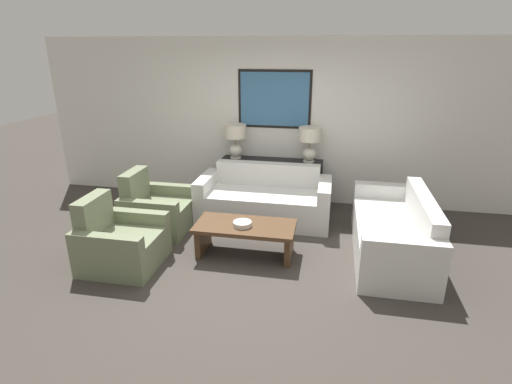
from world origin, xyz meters
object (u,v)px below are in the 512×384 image
at_px(table_lamp_left, 235,136).
at_px(couch_by_side, 394,234).
at_px(armchair_near_camera, 120,243).
at_px(couch_by_back_wall, 264,201).
at_px(coffee_table, 245,232).
at_px(armchair_near_back_wall, 157,210).
at_px(decorative_bowl, 242,224).
at_px(table_lamp_right, 310,140).
at_px(console_table, 271,182).

height_order(table_lamp_left, couch_by_side, table_lamp_left).
height_order(table_lamp_left, armchair_near_camera, table_lamp_left).
relative_size(couch_by_back_wall, coffee_table, 1.58).
relative_size(couch_by_back_wall, armchair_near_back_wall, 2.27).
xyz_separation_m(couch_by_side, decorative_bowl, (-1.85, -0.39, 0.15)).
bearing_deg(table_lamp_right, couch_by_side, -51.37).
relative_size(console_table, armchair_near_camera, 1.92).
relative_size(table_lamp_left, armchair_near_camera, 0.65).
xyz_separation_m(console_table, couch_by_side, (1.79, -1.48, -0.08)).
xyz_separation_m(table_lamp_left, decorative_bowl, (0.54, -1.87, -0.67)).
xyz_separation_m(table_lamp_left, table_lamp_right, (1.20, 0.00, 0.00)).
bearing_deg(table_lamp_right, console_table, -180.00).
relative_size(console_table, couch_by_back_wall, 0.84).
relative_size(table_lamp_right, couch_by_side, 0.28).
bearing_deg(console_table, decorative_bowl, -92.01).
xyz_separation_m(console_table, couch_by_back_wall, (0.00, -0.68, -0.08)).
xyz_separation_m(console_table, armchair_near_back_wall, (-1.46, -1.30, -0.10)).
distance_m(table_lamp_left, armchair_near_back_wall, 1.77).
distance_m(couch_by_back_wall, coffee_table, 1.14).
height_order(couch_by_side, armchair_near_back_wall, armchair_near_back_wall).
distance_m(couch_by_side, decorative_bowl, 1.90).
bearing_deg(armchair_near_camera, table_lamp_right, 48.56).
distance_m(console_table, armchair_near_back_wall, 1.96).
relative_size(table_lamp_left, table_lamp_right, 1.00).
height_order(table_lamp_right, armchair_near_back_wall, table_lamp_right).
distance_m(table_lamp_left, couch_by_back_wall, 1.23).
bearing_deg(couch_by_side, couch_by_back_wall, 155.78).
bearing_deg(decorative_bowl, table_lamp_right, 70.38).
xyz_separation_m(coffee_table, decorative_bowl, (-0.02, -0.05, 0.14)).
bearing_deg(table_lamp_left, decorative_bowl, -74.02).
relative_size(table_lamp_right, coffee_table, 0.45).
distance_m(console_table, table_lamp_left, 0.95).
bearing_deg(couch_by_back_wall, couch_by_side, -24.22).
height_order(armchair_near_back_wall, armchair_near_camera, same).
distance_m(coffee_table, armchair_near_camera, 1.51).
relative_size(table_lamp_left, couch_by_side, 0.28).
bearing_deg(couch_by_side, table_lamp_right, 128.63).
bearing_deg(table_lamp_right, couch_by_back_wall, -131.60).
bearing_deg(couch_by_back_wall, decorative_bowl, -93.14).
xyz_separation_m(couch_by_side, coffee_table, (-1.83, -0.34, 0.02)).
relative_size(console_table, couch_by_side, 0.84).
bearing_deg(couch_by_back_wall, armchair_near_back_wall, -156.88).
relative_size(decorative_bowl, armchair_near_camera, 0.27).
height_order(table_lamp_left, table_lamp_right, same).
bearing_deg(couch_by_side, decorative_bowl, -168.06).
distance_m(coffee_table, decorative_bowl, 0.15).
bearing_deg(table_lamp_left, armchair_near_camera, -110.21).
relative_size(table_lamp_left, couch_by_back_wall, 0.28).
bearing_deg(console_table, table_lamp_left, 180.00).
distance_m(table_lamp_left, table_lamp_right, 1.20).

